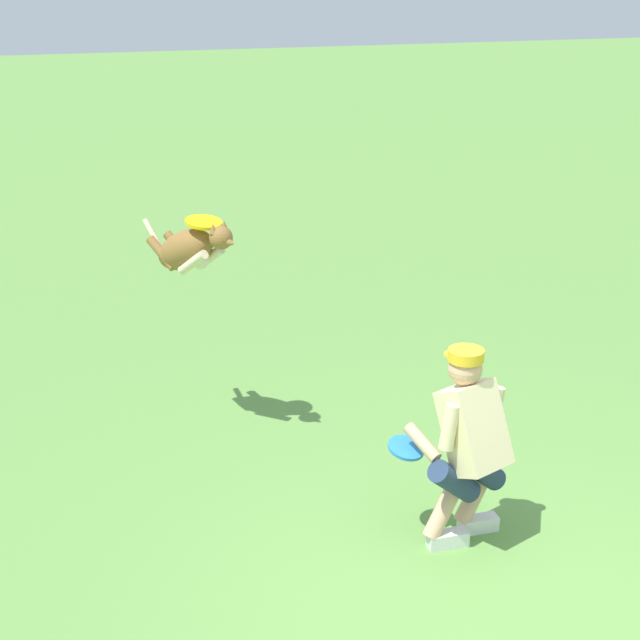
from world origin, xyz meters
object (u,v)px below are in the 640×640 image
object	(u,v)px
person	(469,442)
frisbee_held	(406,448)
dog	(190,250)
frisbee_flying	(204,222)

from	to	relation	value
person	frisbee_held	xyz separation A→B (m)	(0.34, -0.18, -0.09)
dog	frisbee_held	bearing A→B (deg)	-3.51
person	frisbee_held	size ratio (longest dim) A/B	5.49
person	frisbee_flying	distance (m)	2.51
person	dog	bearing A→B (deg)	11.51
dog	frisbee_held	xyz separation A→B (m)	(-1.07, 1.81, -0.85)
frisbee_flying	person	bearing A→B (deg)	124.67
frisbee_flying	dog	bearing A→B (deg)	-42.62
frisbee_flying	frisbee_held	world-z (taller)	frisbee_flying
person	frisbee_held	distance (m)	0.40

